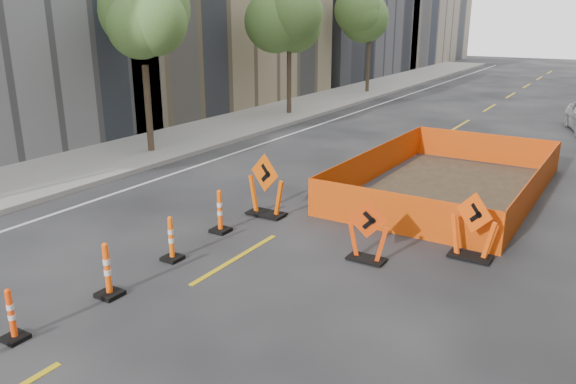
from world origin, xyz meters
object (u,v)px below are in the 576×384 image
Objects in this scene: channelizer_5 at (171,238)px; chevron_sign_right at (473,226)px; channelizer_6 at (220,211)px; chevron_sign_center at (368,231)px; chevron_sign_left at (266,185)px; channelizer_3 at (11,315)px; channelizer_4 at (107,270)px.

chevron_sign_right is at bearing 32.15° from channelizer_5.
chevron_sign_center is at bearing 4.79° from channelizer_6.
chevron_sign_left reaches higher than channelizer_5.
channelizer_3 is 0.61× the size of chevron_sign_right.
channelizer_6 is at bearing 93.78° from channelizer_4.
chevron_sign_right is (5.27, 0.03, -0.08)m from chevron_sign_left.
channelizer_3 is 8.97m from chevron_sign_right.
channelizer_3 is 0.85× the size of channelizer_4.
channelizer_6 is 3.72m from chevron_sign_center.
chevron_sign_left is at bearing -155.69° from chevron_sign_right.
chevron_sign_right reaches higher than channelizer_5.
channelizer_4 is at bearing -76.21° from chevron_sign_left.
channelizer_4 is 0.65× the size of chevron_sign_left.
channelizer_5 is 0.93× the size of channelizer_6.
chevron_sign_right is (5.49, 7.09, 0.29)m from channelizer_3.
chevron_sign_left is 1.23× the size of chevron_sign_center.
channelizer_4 is 1.84m from channelizer_5.
channelizer_4 is 3.68m from channelizer_6.
chevron_sign_left is 3.63m from chevron_sign_center.
channelizer_5 is (-0.12, 1.83, -0.04)m from channelizer_4.
channelizer_5 is 4.18m from chevron_sign_center.
chevron_sign_left is at bearing 87.07° from channelizer_5.
channelizer_5 is at bearing -123.89° from chevron_sign_right.
channelizer_6 is at bearing 93.85° from channelizer_5.
channelizer_5 is 0.60× the size of chevron_sign_left.
chevron_sign_left reaches higher than channelizer_4.
chevron_sign_right reaches higher than chevron_sign_center.
channelizer_5 is at bearing -78.54° from chevron_sign_left.
channelizer_6 reaches higher than channelizer_5.
chevron_sign_right is at bearing 15.93° from channelizer_6.
channelizer_6 is at bearing 90.88° from channelizer_3.
chevron_sign_center is (3.70, 0.31, 0.14)m from channelizer_6.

